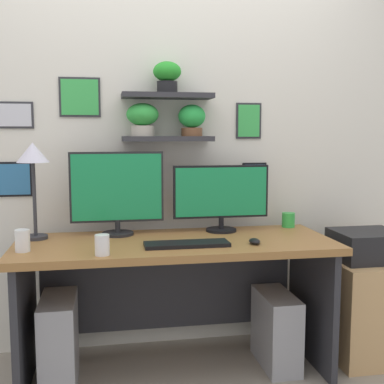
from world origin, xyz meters
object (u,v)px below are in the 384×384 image
(coffee_mug, at_px, (288,220))
(desk_lamp, at_px, (33,162))
(monitor_right, at_px, (221,196))
(computer_tower_right, at_px, (276,329))
(desk, at_px, (174,275))
(monitor_left, at_px, (117,191))
(computer_mouse, at_px, (255,241))
(pen_cup, at_px, (102,245))
(printer, at_px, (367,245))
(drawer_cabinet, at_px, (364,307))
(water_cup, at_px, (22,241))
(computer_tower_left, at_px, (59,342))
(keyboard, at_px, (187,244))

(coffee_mug, bearing_deg, desk_lamp, -176.73)
(monitor_right, distance_m, computer_tower_right, 0.83)
(desk, relative_size, monitor_left, 3.24)
(monitor_left, xyz_separation_m, computer_mouse, (0.70, -0.37, -0.24))
(desk, height_order, coffee_mug, coffee_mug)
(desk, height_order, computer_mouse, computer_mouse)
(monitor_left, xyz_separation_m, pen_cup, (-0.09, -0.48, -0.20))
(printer, bearing_deg, monitor_right, 166.33)
(coffee_mug, distance_m, pen_cup, 1.26)
(computer_mouse, relative_size, printer, 0.24)
(monitor_right, bearing_deg, coffee_mug, 6.39)
(monitor_right, distance_m, drawer_cabinet, 1.09)
(desk, relative_size, monitor_right, 3.00)
(water_cup, relative_size, printer, 0.29)
(desk, relative_size, water_cup, 15.65)
(desk, bearing_deg, pen_cup, -141.27)
(monitor_right, height_order, printer, monitor_right)
(monitor_left, relative_size, computer_mouse, 5.90)
(monitor_right, bearing_deg, computer_tower_left, -164.47)
(computer_tower_right, bearing_deg, keyboard, -167.61)
(water_cup, height_order, printer, water_cup)
(water_cup, relative_size, computer_tower_left, 0.23)
(computer_tower_left, bearing_deg, keyboard, -8.02)
(computer_mouse, xyz_separation_m, pen_cup, (-0.79, -0.10, 0.04))
(coffee_mug, bearing_deg, keyboard, -150.44)
(monitor_right, distance_m, water_cup, 1.15)
(desk, relative_size, pen_cup, 17.22)
(coffee_mug, xyz_separation_m, water_cup, (-1.53, -0.38, 0.01))
(keyboard, relative_size, computer_tower_right, 1.04)
(monitor_right, height_order, keyboard, monitor_right)
(printer, bearing_deg, coffee_mug, 147.25)
(monitor_left, bearing_deg, desk_lamp, -175.36)
(monitor_right, xyz_separation_m, computer_mouse, (0.09, -0.37, -0.20))
(desk_lamp, bearing_deg, computer_mouse, -16.27)
(pen_cup, relative_size, drawer_cabinet, 0.17)
(pen_cup, bearing_deg, computer_tower_left, 137.58)
(drawer_cabinet, bearing_deg, monitor_right, 166.33)
(monitor_left, distance_m, computer_tower_right, 1.21)
(coffee_mug, bearing_deg, computer_mouse, -129.70)
(monitor_left, bearing_deg, drawer_cabinet, -8.01)
(computer_tower_left, relative_size, computer_tower_right, 1.13)
(monitor_left, relative_size, pen_cup, 5.31)
(coffee_mug, relative_size, computer_tower_right, 0.21)
(desk, distance_m, computer_mouse, 0.50)
(drawer_cabinet, bearing_deg, computer_mouse, -167.21)
(monitor_left, xyz_separation_m, desk_lamp, (-0.45, -0.04, 0.17))
(computer_mouse, height_order, water_cup, water_cup)
(desk_lamp, relative_size, computer_tower_left, 1.11)
(drawer_cabinet, bearing_deg, desk, 177.86)
(desk, distance_m, pen_cup, 0.56)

